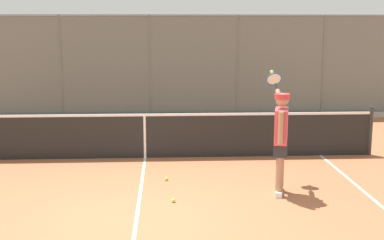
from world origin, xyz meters
name	(u,v)px	position (x,y,z in m)	size (l,w,h in m)	color
ground_plane	(136,220)	(0.00, 0.00, 0.00)	(60.00, 60.00, 0.00)	#A8603D
fence_backdrop	(151,70)	(0.00, -9.09, 1.42)	(18.91, 1.37, 3.12)	slate
tennis_net	(145,135)	(0.00, -3.63, 0.49)	(9.93, 0.09, 1.07)	#2D2D2D
tennis_player	(281,135)	(-2.36, -1.12, 1.01)	(0.36, 1.43, 2.01)	silver
tennis_ball_mid_court	(173,200)	(-0.56, -0.75, 0.03)	(0.07, 0.07, 0.07)	#D6E042
tennis_ball_near_baseline	(166,179)	(-0.45, -1.94, 0.03)	(0.07, 0.07, 0.07)	#D6E042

